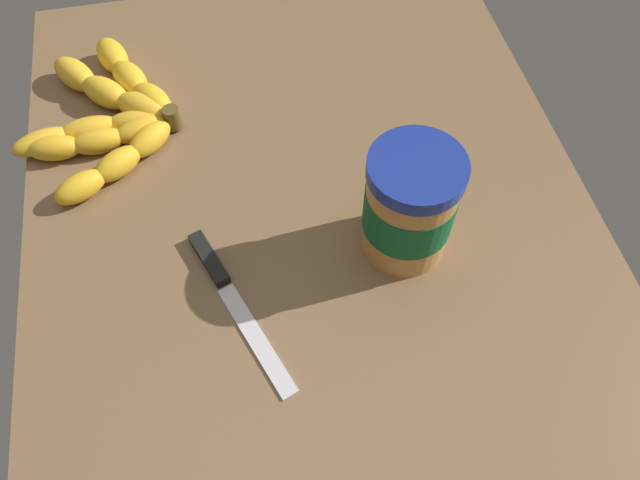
% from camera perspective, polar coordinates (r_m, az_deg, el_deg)
% --- Properties ---
extents(ground_plane, '(0.94, 0.65, 0.04)m').
position_cam_1_polar(ground_plane, '(0.70, -0.14, -1.14)').
color(ground_plane, brown).
extents(banana_bunch, '(0.28, 0.21, 0.04)m').
position_cam_1_polar(banana_bunch, '(0.82, -18.76, 10.96)').
color(banana_bunch, gold).
rests_on(banana_bunch, ground_plane).
extents(peanut_butter_jar, '(0.10, 0.10, 0.14)m').
position_cam_1_polar(peanut_butter_jar, '(0.63, 8.27, 3.09)').
color(peanut_butter_jar, '#BF8442').
rests_on(peanut_butter_jar, ground_plane).
extents(butter_knife, '(0.20, 0.09, 0.01)m').
position_cam_1_polar(butter_knife, '(0.65, -8.23, -5.24)').
color(butter_knife, silver).
rests_on(butter_knife, ground_plane).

